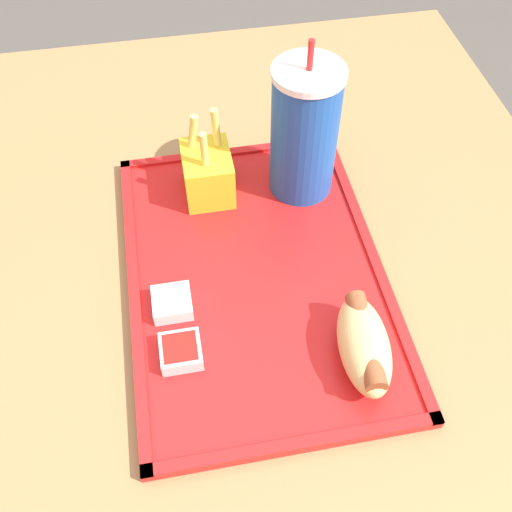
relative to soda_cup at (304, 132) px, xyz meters
name	(u,v)px	position (x,y,z in m)	size (l,w,h in m)	color
ground_plane	(250,500)	(0.16, -0.10, -0.84)	(8.00, 8.00, 0.00)	#4C4742
dining_table	(248,431)	(0.16, -0.10, -0.47)	(1.09, 0.87, 0.74)	olive
food_tray	(256,275)	(0.13, -0.08, -0.09)	(0.42, 0.29, 0.01)	red
soda_cup	(304,132)	(0.00, 0.00, 0.00)	(0.08, 0.08, 0.21)	#194CA5
hot_dog_far	(364,345)	(0.26, 0.00, -0.06)	(0.12, 0.06, 0.05)	#DBB270
fries_carton	(207,172)	(-0.01, -0.12, -0.05)	(0.07, 0.06, 0.11)	gold
sauce_cup_mayo	(172,301)	(0.16, -0.18, -0.08)	(0.04, 0.04, 0.02)	silver
sauce_cup_ketchup	(181,351)	(0.22, -0.18, -0.08)	(0.04, 0.04, 0.02)	silver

